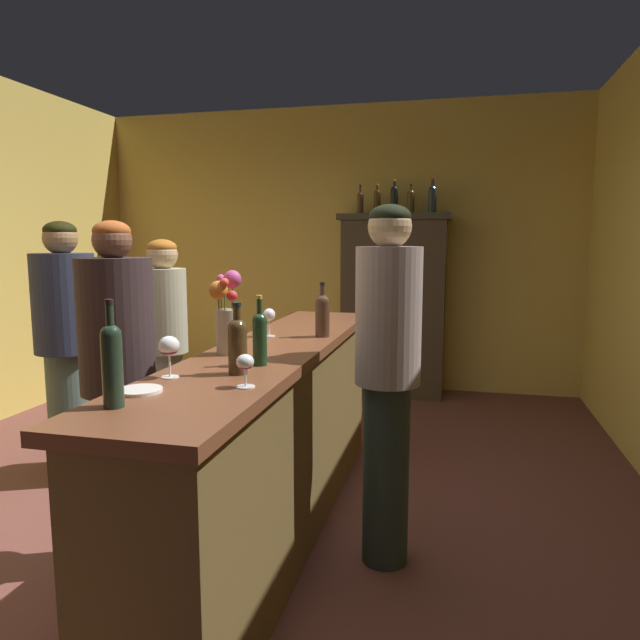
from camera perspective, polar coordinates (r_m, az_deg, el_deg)
name	(u,v)px	position (r m, az deg, el deg)	size (l,w,h in m)	color
floor	(210,519)	(3.45, -10.83, -18.82)	(8.30, 8.30, 0.00)	brown
wall_back	(334,248)	(6.19, 1.40, 7.12)	(5.16, 0.12, 2.93)	#D2B152
bar_counter	(273,441)	(3.06, -4.64, -11.87)	(0.54, 2.85, 1.01)	brown
display_cabinet	(394,302)	(5.79, 7.31, 1.78)	(1.08, 0.47, 1.81)	#3A2E21
wine_bottle_syrah	(322,313)	(3.17, 0.24, 0.67)	(0.08, 0.08, 0.30)	#492F20
wine_bottle_rose	(237,343)	(2.30, -8.19, -2.23)	(0.08, 0.08, 0.29)	#433118
wine_bottle_merlot	(260,336)	(2.45, -6.00, -1.56)	(0.06, 0.06, 0.30)	#1C381E
wine_bottle_pinot	(112,361)	(1.93, -19.95, -3.85)	(0.07, 0.07, 0.35)	#1F3224
wine_glass_front	(269,316)	(3.20, -5.07, 0.41)	(0.07, 0.07, 0.16)	white
wine_glass_mid	(169,348)	(2.30, -14.76, -2.67)	(0.08, 0.08, 0.16)	white
wine_glass_rear	(245,364)	(2.10, -7.44, -4.38)	(0.07, 0.07, 0.12)	white
flower_arrangement	(227,315)	(2.71, -9.21, 0.54)	(0.13, 0.16, 0.39)	tan
cheese_plate	(140,390)	(2.13, -17.46, -6.68)	(0.16, 0.16, 0.01)	white
display_bottle_left	(360,202)	(5.82, 4.02, 11.62)	(0.06, 0.06, 0.29)	#432D1D
display_bottle_midleft	(377,200)	(5.80, 5.70, 11.73)	(0.07, 0.07, 0.29)	#442913
display_bottle_center	(394,198)	(5.78, 7.39, 11.89)	(0.07, 0.07, 0.33)	black
display_bottle_midright	(411,201)	(5.76, 9.00, 11.63)	(0.07, 0.07, 0.28)	#473415
display_bottle_right	(432,198)	(5.75, 11.10, 11.80)	(0.08, 0.08, 0.33)	#1E2930
patron_by_cabinet	(165,340)	(4.06, -15.11, -1.89)	(0.31, 0.31, 1.56)	#929D91
patron_in_navy	(119,380)	(2.87, -19.35, -5.61)	(0.34, 0.34, 1.63)	#456C47
patron_near_entrance	(66,341)	(3.99, -23.86, -1.94)	(0.38, 0.38, 1.67)	#4B5F54
bartender	(388,367)	(2.70, 6.72, -4.68)	(0.31, 0.31, 1.71)	#273533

